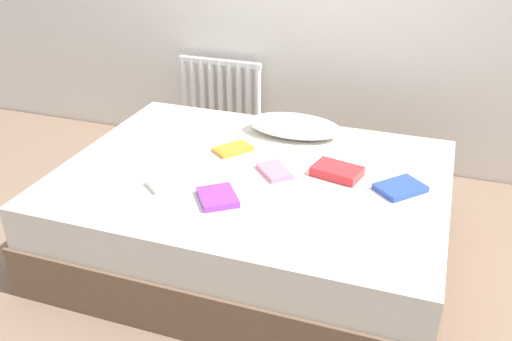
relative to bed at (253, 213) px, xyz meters
name	(u,v)px	position (x,y,z in m)	size (l,w,h in m)	color
ground_plane	(253,250)	(0.00, 0.00, -0.25)	(8.00, 8.00, 0.00)	#7F6651
bed	(253,213)	(0.00, 0.00, 0.00)	(2.00, 1.50, 0.50)	brown
radiator	(221,98)	(-0.68, 1.20, 0.15)	(0.63, 0.04, 0.58)	white
pillow	(294,126)	(0.08, 0.51, 0.31)	(0.55, 0.29, 0.12)	white
textbook_white	(167,183)	(-0.35, -0.28, 0.27)	(0.18, 0.13, 0.03)	white
textbook_blue	(400,188)	(0.74, 0.05, 0.27)	(0.22, 0.16, 0.03)	#2847B7
textbook_pink	(274,171)	(0.11, 0.02, 0.27)	(0.20, 0.12, 0.03)	pink
textbook_orange	(233,149)	(-0.19, 0.19, 0.26)	(0.20, 0.13, 0.02)	orange
textbook_purple	(218,197)	(-0.06, -0.33, 0.27)	(0.20, 0.17, 0.03)	purple
textbook_red	(337,171)	(0.42, 0.10, 0.28)	(0.24, 0.16, 0.05)	red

